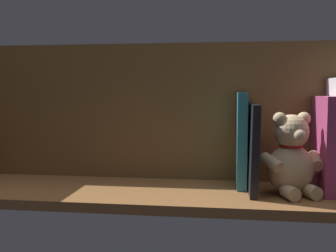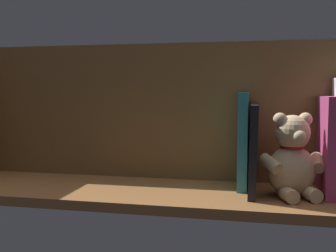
{
  "view_description": "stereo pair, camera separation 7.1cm",
  "coord_description": "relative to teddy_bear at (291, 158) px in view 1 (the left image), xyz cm",
  "views": [
    {
      "loc": [
        -12.97,
        94.14,
        23.13
      ],
      "look_at": [
        0.0,
        0.0,
        15.02
      ],
      "focal_mm": 43.54,
      "sensor_mm": 36.0,
      "label": 1
    },
    {
      "loc": [
        -19.97,
        92.91,
        23.13
      ],
      "look_at": [
        0.0,
        0.0,
        15.02
      ],
      "focal_mm": 43.54,
      "sensor_mm": 36.0,
      "label": 2
    }
  ],
  "objects": [
    {
      "name": "book_2",
      "position": [
        -7.88,
        -3.94,
        2.85
      ],
      "size": [
        2.72,
        15.77,
        22.02
      ],
      "primitive_type": "cube",
      "color": "#B23F72",
      "rests_on": "ground_plane"
    },
    {
      "name": "ground_plane",
      "position": [
        28.08,
        -0.92,
        -9.26
      ],
      "size": [
        112.27,
        28.6,
        2.2
      ],
      "primitive_type": "cube",
      "color": "brown"
    },
    {
      "name": "book_4",
      "position": [
        10.83,
        -6.1,
        3.29
      ],
      "size": [
        2.29,
        11.45,
        22.9
      ],
      "primitive_type": "cube",
      "color": "teal",
      "rests_on": "ground_plane"
    },
    {
      "name": "teddy_bear",
      "position": [
        0.0,
        0.0,
        0.0
      ],
      "size": [
        14.18,
        14.12,
        18.53
      ],
      "rotation": [
        0.0,
        0.0,
        0.34
      ],
      "color": "#D1B284",
      "rests_on": "ground_plane"
    },
    {
      "name": "book_3",
      "position": [
        8.38,
        -2.56,
        1.96
      ],
      "size": [
        2.05,
        18.51,
        20.26
      ],
      "primitive_type": "cube",
      "rotation": [
        0.0,
        -0.02,
        0.0
      ],
      "color": "black",
      "rests_on": "ground_plane"
    },
    {
      "name": "shelf_back_panel",
      "position": [
        28.08,
        -12.97,
        9.64
      ],
      "size": [
        112.27,
        1.5,
        35.6
      ],
      "primitive_type": "cube",
      "color": "brown",
      "rests_on": "ground_plane"
    }
  ]
}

